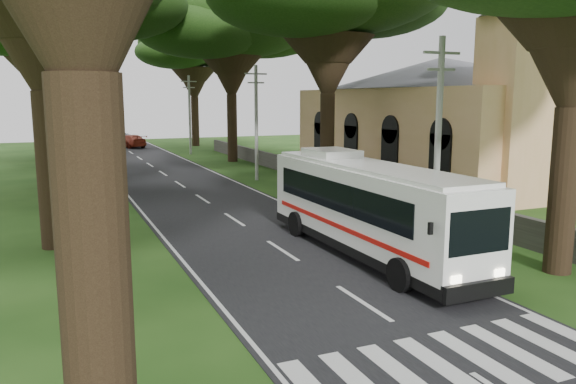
% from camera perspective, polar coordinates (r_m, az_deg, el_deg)
% --- Properties ---
extents(ground, '(140.00, 140.00, 0.00)m').
position_cam_1_polar(ground, '(14.84, 11.66, -13.57)').
color(ground, '#1C3F12').
rests_on(ground, ground).
extents(road, '(8.00, 120.00, 0.04)m').
position_cam_1_polar(road, '(37.45, -10.59, 0.54)').
color(road, black).
rests_on(road, ground).
extents(crosswalk, '(8.00, 3.00, 0.01)m').
position_cam_1_polar(crosswalk, '(13.41, 16.72, -16.41)').
color(crosswalk, silver).
rests_on(crosswalk, ground).
extents(property_wall, '(0.35, 50.00, 1.20)m').
position_cam_1_polar(property_wall, '(39.35, 2.60, 1.99)').
color(property_wall, '#383533').
rests_on(property_wall, ground).
extents(church, '(14.00, 24.00, 11.60)m').
position_cam_1_polar(church, '(41.64, 15.33, 8.03)').
color(church, '#E5AD6F').
rests_on(church, ground).
extents(pole_near, '(1.60, 0.24, 8.00)m').
position_cam_1_polar(pole_near, '(21.83, 14.99, 5.03)').
color(pole_near, gray).
rests_on(pole_near, ground).
extents(pole_mid, '(1.60, 0.24, 8.00)m').
position_cam_1_polar(pole_mid, '(39.53, -3.24, 7.23)').
color(pole_mid, gray).
rests_on(pole_mid, ground).
extents(pole_far, '(1.60, 0.24, 8.00)m').
position_cam_1_polar(pole_far, '(58.72, -9.96, 7.86)').
color(pole_far, gray).
rests_on(pole_far, ground).
extents(tree_l_far, '(13.73, 13.73, 15.58)m').
position_cam_1_polar(tree_l_far, '(59.53, -24.39, 15.22)').
color(tree_l_far, black).
rests_on(tree_l_far, ground).
extents(tree_r_midb, '(15.71, 15.71, 15.80)m').
position_cam_1_polar(tree_r_midb, '(51.92, -5.87, 16.80)').
color(tree_r_midb, black).
rests_on(tree_r_midb, ground).
extents(tree_r_far, '(12.81, 12.81, 14.79)m').
position_cam_1_polar(tree_r_far, '(69.39, -9.61, 14.47)').
color(tree_r_far, black).
rests_on(tree_r_far, ground).
extents(coach_bus, '(2.83, 11.60, 3.41)m').
position_cam_1_polar(coach_bus, '(20.83, 8.04, -1.45)').
color(coach_bus, white).
rests_on(coach_bus, ground).
extents(distant_car_b, '(1.84, 4.44, 1.43)m').
position_cam_1_polar(distant_car_b, '(66.53, -18.84, 4.71)').
color(distant_car_b, navy).
rests_on(distant_car_b, road).
extents(distant_car_c, '(3.63, 5.53, 1.49)m').
position_cam_1_polar(distant_car_c, '(68.30, -15.74, 5.00)').
color(distant_car_c, maroon).
rests_on(distant_car_c, road).
extents(pedestrian, '(0.50, 0.64, 1.57)m').
position_cam_1_polar(pedestrian, '(15.53, -18.66, -9.72)').
color(pedestrian, black).
rests_on(pedestrian, ground).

